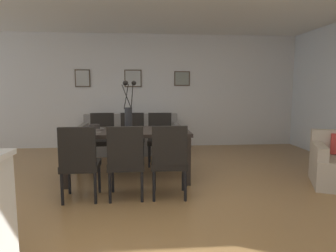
{
  "coord_description": "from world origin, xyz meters",
  "views": [
    {
      "loc": [
        -0.04,
        -3.69,
        1.35
      ],
      "look_at": [
        0.35,
        0.77,
        0.79
      ],
      "focal_mm": 31.43,
      "sensor_mm": 36.0,
      "label": 1
    }
  ],
  "objects_px": {
    "centerpiece_vase": "(128,111)",
    "framed_picture_center": "(133,78)",
    "bowl_near_right": "(94,126)",
    "bowl_near_left": "(89,130)",
    "dining_chair_near_left": "(80,160)",
    "sofa": "(131,139)",
    "dining_chair_far_left": "(126,159)",
    "dining_chair_mid_left": "(169,158)",
    "dining_table": "(129,135)",
    "framed_picture_right": "(182,79)",
    "dining_chair_far_right": "(132,136)",
    "bowl_far_left": "(128,129)",
    "dining_chair_near_right": "(102,136)",
    "framed_picture_left": "(83,78)",
    "dining_chair_mid_right": "(160,136)"
  },
  "relations": [
    {
      "from": "dining_chair_near_left",
      "to": "sofa",
      "type": "xyz_separation_m",
      "value": [
        0.5,
        2.77,
        -0.23
      ]
    },
    {
      "from": "dining_chair_near_left",
      "to": "framed_picture_right",
      "type": "height_order",
      "value": "framed_picture_right"
    },
    {
      "from": "sofa",
      "to": "dining_chair_near_left",
      "type": "bearing_deg",
      "value": -100.25
    },
    {
      "from": "dining_chair_far_left",
      "to": "bowl_far_left",
      "type": "relative_size",
      "value": 5.41
    },
    {
      "from": "dining_chair_near_left",
      "to": "dining_chair_mid_left",
      "type": "bearing_deg",
      "value": 0.38
    },
    {
      "from": "framed_picture_left",
      "to": "framed_picture_right",
      "type": "distance_m",
      "value": 2.27
    },
    {
      "from": "dining_chair_mid_right",
      "to": "sofa",
      "type": "distance_m",
      "value": 1.21
    },
    {
      "from": "dining_chair_near_right",
      "to": "framed_picture_right",
      "type": "distance_m",
      "value": 2.53
    },
    {
      "from": "bowl_near_right",
      "to": "framed_picture_left",
      "type": "height_order",
      "value": "framed_picture_left"
    },
    {
      "from": "dining_chair_mid_left",
      "to": "centerpiece_vase",
      "type": "height_order",
      "value": "centerpiece_vase"
    },
    {
      "from": "framed_picture_right",
      "to": "dining_table",
      "type": "bearing_deg",
      "value": -114.61
    },
    {
      "from": "bowl_near_right",
      "to": "bowl_near_left",
      "type": "bearing_deg",
      "value": -90.0
    },
    {
      "from": "dining_chair_near_left",
      "to": "bowl_near_right",
      "type": "xyz_separation_m",
      "value": [
        0.01,
        1.09,
        0.27
      ]
    },
    {
      "from": "dining_table",
      "to": "framed_picture_right",
      "type": "bearing_deg",
      "value": 65.39
    },
    {
      "from": "bowl_far_left",
      "to": "framed_picture_right",
      "type": "relative_size",
      "value": 0.47
    },
    {
      "from": "framed_picture_left",
      "to": "centerpiece_vase",
      "type": "bearing_deg",
      "value": -65.36
    },
    {
      "from": "centerpiece_vase",
      "to": "framed_picture_right",
      "type": "relative_size",
      "value": 2.01
    },
    {
      "from": "bowl_near_right",
      "to": "framed_picture_left",
      "type": "xyz_separation_m",
      "value": [
        -0.6,
        2.27,
        0.82
      ]
    },
    {
      "from": "centerpiece_vase",
      "to": "bowl_far_left",
      "type": "xyz_separation_m",
      "value": [
        -0.0,
        -0.21,
        -0.24
      ]
    },
    {
      "from": "sofa",
      "to": "framed_picture_right",
      "type": "relative_size",
      "value": 5.63
    },
    {
      "from": "sofa",
      "to": "framed_picture_center",
      "type": "xyz_separation_m",
      "value": [
        0.05,
        0.59,
        1.32
      ]
    },
    {
      "from": "dining_chair_near_left",
      "to": "framed_picture_left",
      "type": "xyz_separation_m",
      "value": [
        -0.59,
        3.36,
        1.08
      ]
    },
    {
      "from": "dining_table",
      "to": "dining_chair_far_right",
      "type": "relative_size",
      "value": 1.96
    },
    {
      "from": "framed_picture_left",
      "to": "dining_chair_near_right",
      "type": "bearing_deg",
      "value": -68.57
    },
    {
      "from": "dining_chair_mid_left",
      "to": "framed_picture_right",
      "type": "relative_size",
      "value": 2.52
    },
    {
      "from": "dining_chair_mid_left",
      "to": "framed_picture_center",
      "type": "distance_m",
      "value": 3.56
    },
    {
      "from": "dining_table",
      "to": "bowl_far_left",
      "type": "distance_m",
      "value": 0.24
    },
    {
      "from": "dining_chair_mid_left",
      "to": "bowl_near_left",
      "type": "height_order",
      "value": "dining_chair_mid_left"
    },
    {
      "from": "dining_chair_near_left",
      "to": "dining_chair_far_right",
      "type": "relative_size",
      "value": 1.0
    },
    {
      "from": "dining_chair_near_left",
      "to": "sofa",
      "type": "relative_size",
      "value": 0.45
    },
    {
      "from": "dining_chair_far_right",
      "to": "bowl_near_left",
      "type": "height_order",
      "value": "dining_chair_far_right"
    },
    {
      "from": "dining_chair_mid_right",
      "to": "framed_picture_left",
      "type": "relative_size",
      "value": 2.34
    },
    {
      "from": "dining_chair_far_left",
      "to": "dining_chair_mid_left",
      "type": "xyz_separation_m",
      "value": [
        0.53,
        -0.0,
        0.0
      ]
    },
    {
      "from": "dining_chair_mid_left",
      "to": "dining_chair_near_left",
      "type": "bearing_deg",
      "value": -179.62
    },
    {
      "from": "dining_chair_near_right",
      "to": "centerpiece_vase",
      "type": "xyz_separation_m",
      "value": [
        0.52,
        -0.9,
        0.51
      ]
    },
    {
      "from": "bowl_near_right",
      "to": "sofa",
      "type": "distance_m",
      "value": 1.82
    },
    {
      "from": "centerpiece_vase",
      "to": "framed_picture_right",
      "type": "height_order",
      "value": "framed_picture_right"
    },
    {
      "from": "framed_picture_center",
      "to": "framed_picture_left",
      "type": "bearing_deg",
      "value": 180.0
    },
    {
      "from": "dining_chair_mid_left",
      "to": "framed_picture_center",
      "type": "xyz_separation_m",
      "value": [
        -0.53,
        3.35,
        1.08
      ]
    },
    {
      "from": "dining_table",
      "to": "bowl_near_right",
      "type": "bearing_deg",
      "value": 158.95
    },
    {
      "from": "dining_chair_mid_left",
      "to": "dining_chair_far_right",
      "type": "bearing_deg",
      "value": 106.42
    },
    {
      "from": "dining_chair_far_left",
      "to": "framed_picture_center",
      "type": "distance_m",
      "value": 3.52
    },
    {
      "from": "dining_chair_far_right",
      "to": "bowl_far_left",
      "type": "distance_m",
      "value": 1.12
    },
    {
      "from": "sofa",
      "to": "framed_picture_left",
      "type": "height_order",
      "value": "framed_picture_left"
    },
    {
      "from": "centerpiece_vase",
      "to": "framed_picture_right",
      "type": "bearing_deg",
      "value": 65.39
    },
    {
      "from": "framed_picture_right",
      "to": "dining_chair_far_left",
      "type": "bearing_deg",
      "value": -108.69
    },
    {
      "from": "centerpiece_vase",
      "to": "framed_picture_center",
      "type": "distance_m",
      "value": 2.54
    },
    {
      "from": "dining_chair_far_right",
      "to": "framed_picture_left",
      "type": "bearing_deg",
      "value": 125.84
    },
    {
      "from": "dining_chair_near_right",
      "to": "sofa",
      "type": "height_order",
      "value": "dining_chair_near_right"
    },
    {
      "from": "bowl_far_left",
      "to": "sofa",
      "type": "bearing_deg",
      "value": 91.27
    }
  ]
}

